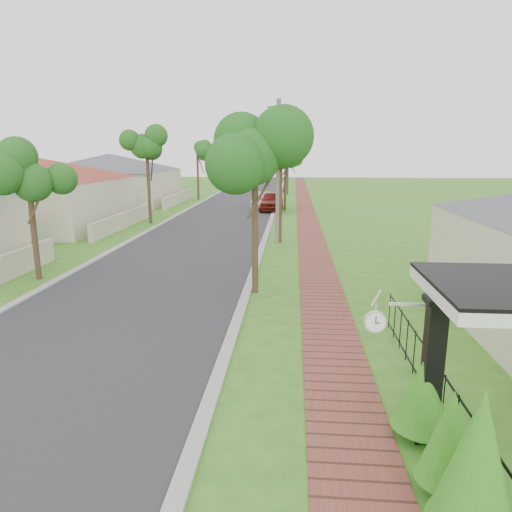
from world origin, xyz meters
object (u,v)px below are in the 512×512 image
at_px(parked_car_white, 265,200).
at_px(parked_car_red, 272,201).
at_px(near_tree, 255,157).
at_px(utility_pole, 278,172).
at_px(station_clock, 378,320).
at_px(porch_post, 431,377).

bearing_deg(parked_car_white, parked_car_red, -54.89).
bearing_deg(near_tree, utility_pole, 87.15).
bearing_deg(parked_car_white, station_clock, -72.45).
xyz_separation_m(parked_car_red, station_clock, (3.30, -30.22, 1.17)).
height_order(parked_car_red, near_tree, near_tree).
xyz_separation_m(utility_pole, station_clock, (2.32, -16.59, -1.80)).
distance_m(parked_car_white, station_clock, 31.94).
bearing_deg(near_tree, parked_car_red, 91.34).
relative_size(parked_car_red, station_clock, 4.40).
bearing_deg(porch_post, parked_car_red, 97.72).
relative_size(parked_car_red, utility_pole, 0.62).
bearing_deg(station_clock, parked_car_red, 96.22).
xyz_separation_m(porch_post, parked_car_white, (-4.82, 32.07, -0.44)).
height_order(parked_car_white, station_clock, station_clock).
xyz_separation_m(near_tree, station_clock, (2.77, -7.60, -2.66)).
height_order(utility_pole, station_clock, utility_pole).
height_order(near_tree, utility_pole, utility_pole).
distance_m(near_tree, utility_pole, 9.04).
bearing_deg(utility_pole, porch_post, -79.42).
bearing_deg(utility_pole, near_tree, -92.85).
relative_size(porch_post, utility_pole, 0.34).
distance_m(porch_post, parked_car_white, 32.43).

